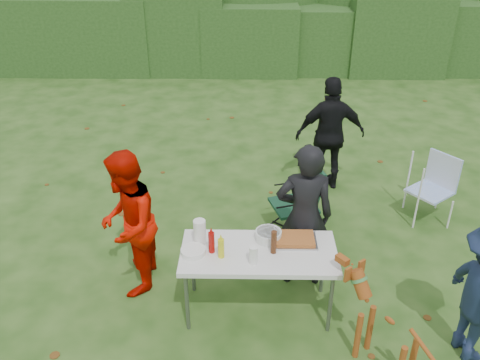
{
  "coord_description": "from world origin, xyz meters",
  "views": [
    {
      "loc": [
        -0.01,
        -4.18,
        3.71
      ],
      "look_at": [
        -0.1,
        0.65,
        1.0
      ],
      "focal_mm": 38.0,
      "sensor_mm": 36.0,
      "label": 1
    }
  ],
  "objects_px": {
    "person_black_puffy": "(330,135)",
    "person_red_jacket": "(128,224)",
    "dog": "(387,332)",
    "person_cook": "(304,217)",
    "paper_towel_roll": "(200,232)",
    "ketchup_bottle": "(212,242)",
    "folding_table": "(259,256)",
    "camping_chair": "(294,201)",
    "beer_bottle": "(274,242)",
    "mustard_bottle": "(221,248)",
    "lawn_chair": "(430,189)"
  },
  "relations": [
    {
      "from": "person_black_puffy",
      "to": "person_red_jacket",
      "type": "bearing_deg",
      "value": 38.02
    },
    {
      "from": "person_black_puffy",
      "to": "dog",
      "type": "height_order",
      "value": "person_black_puffy"
    },
    {
      "from": "person_cook",
      "to": "person_red_jacket",
      "type": "distance_m",
      "value": 1.81
    },
    {
      "from": "paper_towel_roll",
      "to": "ketchup_bottle",
      "type": "bearing_deg",
      "value": -48.56
    },
    {
      "from": "folding_table",
      "to": "camping_chair",
      "type": "xyz_separation_m",
      "value": [
        0.45,
        1.35,
        -0.22
      ]
    },
    {
      "from": "ketchup_bottle",
      "to": "beer_bottle",
      "type": "distance_m",
      "value": 0.59
    },
    {
      "from": "paper_towel_roll",
      "to": "camping_chair",
      "type": "bearing_deg",
      "value": 50.3
    },
    {
      "from": "beer_bottle",
      "to": "dog",
      "type": "bearing_deg",
      "value": -36.42
    },
    {
      "from": "person_cook",
      "to": "ketchup_bottle",
      "type": "bearing_deg",
      "value": 28.83
    },
    {
      "from": "folding_table",
      "to": "person_cook",
      "type": "distance_m",
      "value": 0.69
    },
    {
      "from": "person_red_jacket",
      "to": "ketchup_bottle",
      "type": "height_order",
      "value": "person_red_jacket"
    },
    {
      "from": "mustard_bottle",
      "to": "camping_chair",
      "type": "bearing_deg",
      "value": 60.89
    },
    {
      "from": "mustard_bottle",
      "to": "beer_bottle",
      "type": "relative_size",
      "value": 0.83
    },
    {
      "from": "person_cook",
      "to": "ketchup_bottle",
      "type": "distance_m",
      "value": 1.05
    },
    {
      "from": "ketchup_bottle",
      "to": "person_black_puffy",
      "type": "bearing_deg",
      "value": 60.2
    },
    {
      "from": "beer_bottle",
      "to": "person_black_puffy",
      "type": "bearing_deg",
      "value": 70.99
    },
    {
      "from": "dog",
      "to": "paper_towel_roll",
      "type": "distance_m",
      "value": 1.92
    },
    {
      "from": "person_black_puffy",
      "to": "mustard_bottle",
      "type": "bearing_deg",
      "value": 57.4
    },
    {
      "from": "person_black_puffy",
      "to": "ketchup_bottle",
      "type": "xyz_separation_m",
      "value": [
        -1.47,
        -2.57,
        0.03
      ]
    },
    {
      "from": "ketchup_bottle",
      "to": "paper_towel_roll",
      "type": "xyz_separation_m",
      "value": [
        -0.12,
        0.14,
        0.02
      ]
    },
    {
      "from": "ketchup_bottle",
      "to": "lawn_chair",
      "type": "bearing_deg",
      "value": 33.32
    },
    {
      "from": "ketchup_bottle",
      "to": "paper_towel_roll",
      "type": "height_order",
      "value": "paper_towel_roll"
    },
    {
      "from": "person_cook",
      "to": "beer_bottle",
      "type": "bearing_deg",
      "value": 56.54
    },
    {
      "from": "camping_chair",
      "to": "person_black_puffy",
      "type": "bearing_deg",
      "value": -132.94
    },
    {
      "from": "person_black_puffy",
      "to": "camping_chair",
      "type": "bearing_deg",
      "value": 59.41
    },
    {
      "from": "mustard_bottle",
      "to": "person_cook",
      "type": "bearing_deg",
      "value": 35.03
    },
    {
      "from": "dog",
      "to": "paper_towel_roll",
      "type": "height_order",
      "value": "paper_towel_roll"
    },
    {
      "from": "person_black_puffy",
      "to": "paper_towel_roll",
      "type": "bearing_deg",
      "value": 51.65
    },
    {
      "from": "camping_chair",
      "to": "person_cook",
      "type": "bearing_deg",
      "value": 73.98
    },
    {
      "from": "person_red_jacket",
      "to": "person_cook",
      "type": "bearing_deg",
      "value": 92.12
    },
    {
      "from": "camping_chair",
      "to": "ketchup_bottle",
      "type": "relative_size",
      "value": 4.25
    },
    {
      "from": "lawn_chair",
      "to": "beer_bottle",
      "type": "height_order",
      "value": "beer_bottle"
    },
    {
      "from": "lawn_chair",
      "to": "beer_bottle",
      "type": "distance_m",
      "value": 2.76
    },
    {
      "from": "person_cook",
      "to": "paper_towel_roll",
      "type": "distance_m",
      "value": 1.11
    },
    {
      "from": "person_black_puffy",
      "to": "dog",
      "type": "xyz_separation_m",
      "value": [
        0.08,
        -3.28,
        -0.38
      ]
    },
    {
      "from": "ketchup_bottle",
      "to": "paper_towel_roll",
      "type": "relative_size",
      "value": 0.85
    },
    {
      "from": "person_cook",
      "to": "dog",
      "type": "relative_size",
      "value": 1.77
    },
    {
      "from": "folding_table",
      "to": "person_black_puffy",
      "type": "bearing_deg",
      "value": 68.17
    },
    {
      "from": "mustard_bottle",
      "to": "beer_bottle",
      "type": "distance_m",
      "value": 0.5
    },
    {
      "from": "dog",
      "to": "paper_towel_roll",
      "type": "relative_size",
      "value": 3.57
    },
    {
      "from": "person_black_puffy",
      "to": "paper_towel_roll",
      "type": "distance_m",
      "value": 2.91
    },
    {
      "from": "person_cook",
      "to": "dog",
      "type": "height_order",
      "value": "person_cook"
    },
    {
      "from": "person_red_jacket",
      "to": "ketchup_bottle",
      "type": "xyz_separation_m",
      "value": [
        0.88,
        -0.37,
        0.06
      ]
    },
    {
      "from": "beer_bottle",
      "to": "lawn_chair",
      "type": "bearing_deg",
      "value": 40.1
    },
    {
      "from": "person_black_puffy",
      "to": "dog",
      "type": "bearing_deg",
      "value": 86.21
    },
    {
      "from": "folding_table",
      "to": "paper_towel_roll",
      "type": "xyz_separation_m",
      "value": [
        -0.57,
        0.12,
        0.18
      ]
    },
    {
      "from": "mustard_bottle",
      "to": "dog",
      "type": "bearing_deg",
      "value": -23.49
    },
    {
      "from": "person_black_puffy",
      "to": "ketchup_bottle",
      "type": "bearing_deg",
      "value": 55.1
    },
    {
      "from": "camping_chair",
      "to": "lawn_chair",
      "type": "xyz_separation_m",
      "value": [
        1.77,
        0.39,
        -0.03
      ]
    },
    {
      "from": "dog",
      "to": "camping_chair",
      "type": "relative_size",
      "value": 0.99
    }
  ]
}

